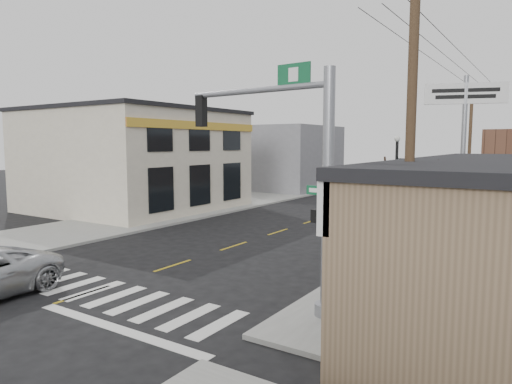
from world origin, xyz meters
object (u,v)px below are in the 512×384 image
Objects in this scene: guide_sign at (395,209)px; dance_center_sign at (465,119)px; utility_pole_far at (469,150)px; utility_pole_near at (410,140)px; bare_tree at (411,170)px; traffic_signal_pole at (301,165)px; fire_hydrant at (367,253)px; lamp_post at (397,183)px.

dance_center_sign is (1.51, 5.65, 3.69)m from guide_sign.
dance_center_sign is at bearing 96.60° from guide_sign.
utility_pole_far is (0.58, 14.26, 2.11)m from guide_sign.
dance_center_sign is 0.96× the size of utility_pole_far.
utility_pole_far is at bearing 100.86° from utility_pole_near.
bare_tree is at bearing -107.13° from dance_center_sign.
utility_pole_near reaches higher than traffic_signal_pole.
guide_sign is (0.54, 6.96, -1.95)m from traffic_signal_pole.
traffic_signal_pole is at bearing -72.93° from guide_sign.
bare_tree is 18.92m from utility_pole_far.
fire_hydrant is 0.10× the size of dance_center_sign.
lamp_post is at bearing 113.88° from utility_pole_near.
utility_pole_near is (0.64, -12.07, -1.07)m from dance_center_sign.
dance_center_sign is (2.07, 3.41, 2.86)m from lamp_post.
dance_center_sign is at bearing -78.86° from utility_pole_far.
dance_center_sign is at bearing 85.91° from traffic_signal_pole.
bare_tree is at bearing 50.69° from traffic_signal_pole.
guide_sign is 5.26m from bare_tree.
dance_center_sign is 8.81m from utility_pole_far.
lamp_post is (0.06, 3.56, 2.42)m from fire_hydrant.
bare_tree is at bearing -61.91° from lamp_post.
dance_center_sign is at bearing 99.57° from utility_pole_near.
utility_pole_near is (2.77, -5.11, 4.21)m from fire_hydrant.
utility_pole_near reaches higher than lamp_post.
fire_hydrant is (-0.07, 5.63, -3.54)m from traffic_signal_pole.
fire_hydrant is (-0.62, -1.32, -1.59)m from guide_sign.
fire_hydrant is 5.29m from bare_tree.
lamp_post is (-0.01, 9.19, -1.12)m from traffic_signal_pole.
traffic_signal_pole is 0.83× the size of utility_pole_far.
bare_tree is (2.29, 2.33, -0.15)m from traffic_signal_pole.
guide_sign is at bearing 115.00° from utility_pole_near.
lamp_post is 7.30m from bare_tree.
traffic_signal_pole is 12.88m from dance_center_sign.
lamp_post is at bearing 108.56° from bare_tree.
dance_center_sign is 12.14m from utility_pole_near.
lamp_post is 4.91m from dance_center_sign.
lamp_post is 0.61× the size of utility_pole_far.
utility_pole_far is (1.13, 21.21, 0.17)m from traffic_signal_pole.
traffic_signal_pole reaches higher than fire_hydrant.
utility_pole_near is at bearing 16.21° from traffic_signal_pole.
lamp_post reaches higher than fire_hydrant.
utility_pole_near is at bearing -61.56° from fire_hydrant.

